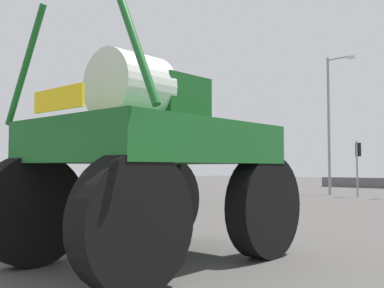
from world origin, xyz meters
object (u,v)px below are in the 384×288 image
(streetlight_far_left, at_px, (331,119))
(bare_tree_left, at_px, (168,111))
(oversize_sprayer, at_px, (152,159))
(traffic_signal_far_right, at_px, (358,156))
(traffic_signal_near_left, at_px, (155,146))

(streetlight_far_left, xyz_separation_m, bare_tree_left, (-2.07, -12.86, -0.47))
(bare_tree_left, bearing_deg, oversize_sprayer, -44.32)
(traffic_signal_far_right, xyz_separation_m, bare_tree_left, (-4.25, -12.04, 2.08))
(oversize_sprayer, height_order, bare_tree_left, bare_tree_left)
(streetlight_far_left, bearing_deg, bare_tree_left, -99.15)
(oversize_sprayer, relative_size, bare_tree_left, 0.88)
(traffic_signal_near_left, height_order, bare_tree_left, bare_tree_left)
(oversize_sprayer, relative_size, traffic_signal_near_left, 1.62)
(traffic_signal_far_right, height_order, streetlight_far_left, streetlight_far_left)
(traffic_signal_near_left, relative_size, traffic_signal_far_right, 1.01)
(streetlight_far_left, height_order, bare_tree_left, streetlight_far_left)
(traffic_signal_near_left, height_order, traffic_signal_far_right, traffic_signal_near_left)
(traffic_signal_far_right, bearing_deg, bare_tree_left, -109.44)
(traffic_signal_far_right, height_order, bare_tree_left, bare_tree_left)
(oversize_sprayer, relative_size, traffic_signal_far_right, 1.63)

